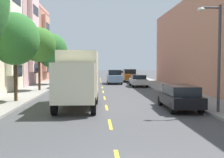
{
  "coord_description": "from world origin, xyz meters",
  "views": [
    {
      "loc": [
        -0.59,
        -5.96,
        2.82
      ],
      "look_at": [
        1.07,
        25.8,
        1.06
      ],
      "focal_mm": 45.48,
      "sensor_mm": 36.0,
      "label": 1
    }
  ],
  "objects_px": {
    "street_lamp": "(216,49)",
    "parked_wagon_navy": "(124,74)",
    "parked_suv_champagne": "(78,73)",
    "delivery_box_truck": "(79,76)",
    "parked_sedan_red": "(75,76)",
    "street_tree_farthest": "(52,51)",
    "parked_sedan_silver": "(138,80)",
    "street_tree_second": "(15,39)",
    "parked_pickup_teal": "(64,81)",
    "parked_wagon_black": "(179,96)",
    "street_tree_third": "(39,45)",
    "parked_suv_orange": "(129,75)",
    "moving_sky_sedan": "(114,77)"
  },
  "relations": [
    {
      "from": "street_lamp",
      "to": "street_tree_farthest",
      "type": "bearing_deg",
      "value": 119.43
    },
    {
      "from": "street_tree_third",
      "to": "parked_suv_orange",
      "type": "relative_size",
      "value": 1.3
    },
    {
      "from": "street_tree_second",
      "to": "parked_pickup_teal",
      "type": "distance_m",
      "value": 12.67
    },
    {
      "from": "parked_sedan_red",
      "to": "street_tree_farthest",
      "type": "bearing_deg",
      "value": -101.51
    },
    {
      "from": "parked_wagon_navy",
      "to": "parked_suv_orange",
      "type": "relative_size",
      "value": 0.98
    },
    {
      "from": "parked_sedan_silver",
      "to": "parked_wagon_navy",
      "type": "relative_size",
      "value": 0.96
    },
    {
      "from": "street_tree_second",
      "to": "street_tree_third",
      "type": "relative_size",
      "value": 1.0
    },
    {
      "from": "parked_sedan_silver",
      "to": "parked_sedan_red",
      "type": "xyz_separation_m",
      "value": [
        -8.68,
        13.34,
        0.0
      ]
    },
    {
      "from": "street_tree_third",
      "to": "parked_sedan_silver",
      "type": "bearing_deg",
      "value": 26.39
    },
    {
      "from": "parked_sedan_silver",
      "to": "street_lamp",
      "type": "bearing_deg",
      "value": -85.34
    },
    {
      "from": "parked_suv_orange",
      "to": "parked_wagon_black",
      "type": "bearing_deg",
      "value": -89.94
    },
    {
      "from": "street_lamp",
      "to": "parked_wagon_navy",
      "type": "distance_m",
      "value": 36.65
    },
    {
      "from": "street_tree_third",
      "to": "moving_sky_sedan",
      "type": "xyz_separation_m",
      "value": [
        8.2,
        10.38,
        -3.68
      ]
    },
    {
      "from": "street_tree_third",
      "to": "parked_suv_champagne",
      "type": "relative_size",
      "value": 1.3
    },
    {
      "from": "street_tree_farthest",
      "to": "parked_wagon_navy",
      "type": "relative_size",
      "value": 1.38
    },
    {
      "from": "parked_wagon_navy",
      "to": "parked_suv_champagne",
      "type": "bearing_deg",
      "value": 151.21
    },
    {
      "from": "parked_pickup_teal",
      "to": "moving_sky_sedan",
      "type": "height_order",
      "value": "moving_sky_sedan"
    },
    {
      "from": "street_tree_second",
      "to": "parked_sedan_silver",
      "type": "bearing_deg",
      "value": 51.74
    },
    {
      "from": "moving_sky_sedan",
      "to": "parked_suv_orange",
      "type": "bearing_deg",
      "value": 59.79
    },
    {
      "from": "parked_suv_orange",
      "to": "parked_sedan_silver",
      "type": "bearing_deg",
      "value": -89.84
    },
    {
      "from": "parked_suv_champagne",
      "to": "parked_wagon_navy",
      "type": "bearing_deg",
      "value": -28.79
    },
    {
      "from": "delivery_box_truck",
      "to": "parked_wagon_navy",
      "type": "distance_m",
      "value": 33.92
    },
    {
      "from": "street_tree_second",
      "to": "parked_wagon_navy",
      "type": "bearing_deg",
      "value": 71.1
    },
    {
      "from": "street_tree_farthest",
      "to": "street_tree_second",
      "type": "bearing_deg",
      "value": -90.0
    },
    {
      "from": "street_lamp",
      "to": "parked_suv_orange",
      "type": "bearing_deg",
      "value": 93.16
    },
    {
      "from": "parked_sedan_red",
      "to": "parked_pickup_teal",
      "type": "height_order",
      "value": "parked_pickup_teal"
    },
    {
      "from": "street_lamp",
      "to": "street_tree_second",
      "type": "bearing_deg",
      "value": 157.12
    },
    {
      "from": "delivery_box_truck",
      "to": "parked_pickup_teal",
      "type": "bearing_deg",
      "value": 100.39
    },
    {
      "from": "delivery_box_truck",
      "to": "parked_sedan_red",
      "type": "relative_size",
      "value": 1.63
    },
    {
      "from": "parked_sedan_red",
      "to": "delivery_box_truck",
      "type": "bearing_deg",
      "value": -85.1
    },
    {
      "from": "street_tree_third",
      "to": "parked_wagon_navy",
      "type": "bearing_deg",
      "value": 64.99
    },
    {
      "from": "street_tree_third",
      "to": "parked_suv_orange",
      "type": "height_order",
      "value": "street_tree_third"
    },
    {
      "from": "parked_sedan_silver",
      "to": "street_tree_farthest",
      "type": "bearing_deg",
      "value": 164.6
    },
    {
      "from": "delivery_box_truck",
      "to": "street_lamp",
      "type": "bearing_deg",
      "value": -22.3
    },
    {
      "from": "street_tree_second",
      "to": "parked_wagon_black",
      "type": "height_order",
      "value": "street_tree_second"
    },
    {
      "from": "parked_pickup_teal",
      "to": "street_lamp",
      "type": "bearing_deg",
      "value": -59.04
    },
    {
      "from": "street_tree_second",
      "to": "street_tree_third",
      "type": "bearing_deg",
      "value": 90.0
    },
    {
      "from": "parked_wagon_black",
      "to": "parked_wagon_navy",
      "type": "height_order",
      "value": "same"
    },
    {
      "from": "delivery_box_truck",
      "to": "parked_suv_champagne",
      "type": "bearing_deg",
      "value": 93.99
    },
    {
      "from": "moving_sky_sedan",
      "to": "parked_sedan_red",
      "type": "bearing_deg",
      "value": 126.2
    },
    {
      "from": "parked_pickup_teal",
      "to": "moving_sky_sedan",
      "type": "xyz_separation_m",
      "value": [
        6.16,
        6.77,
        0.16
      ]
    },
    {
      "from": "parked_wagon_black",
      "to": "parked_sedan_silver",
      "type": "xyz_separation_m",
      "value": [
        -0.0,
        17.23,
        -0.05
      ]
    },
    {
      "from": "delivery_box_truck",
      "to": "parked_wagon_navy",
      "type": "bearing_deg",
      "value": 79.61
    },
    {
      "from": "street_tree_farthest",
      "to": "street_tree_third",
      "type": "bearing_deg",
      "value": -90.0
    },
    {
      "from": "delivery_box_truck",
      "to": "parked_suv_champagne",
      "type": "xyz_separation_m",
      "value": [
        -2.66,
        38.16,
        -1.01
      ]
    },
    {
      "from": "street_tree_third",
      "to": "street_tree_second",
      "type": "bearing_deg",
      "value": -90.0
    },
    {
      "from": "parked_wagon_navy",
      "to": "street_tree_second",
      "type": "bearing_deg",
      "value": -108.9
    },
    {
      "from": "parked_wagon_black",
      "to": "parked_pickup_teal",
      "type": "xyz_separation_m",
      "value": [
        -8.75,
        15.49,
        0.02
      ]
    },
    {
      "from": "parked_wagon_navy",
      "to": "parked_suv_champagne",
      "type": "height_order",
      "value": "parked_suv_champagne"
    },
    {
      "from": "parked_suv_champagne",
      "to": "parked_pickup_teal",
      "type": "distance_m",
      "value": 24.19
    }
  ]
}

